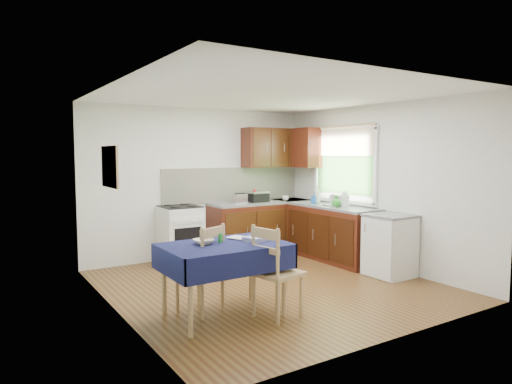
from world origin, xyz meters
TOP-DOWN VIEW (x-y plane):
  - floor at (0.00, 0.00)m, footprint 4.20×4.20m
  - ceiling at (0.00, 0.00)m, footprint 4.00×4.20m
  - wall_back at (0.00, 2.10)m, footprint 4.00×0.02m
  - wall_front at (0.00, -2.10)m, footprint 4.00×0.02m
  - wall_left at (-2.00, 0.00)m, footprint 0.02×4.20m
  - wall_right at (2.00, 0.00)m, footprint 0.02×4.20m
  - base_cabinets at (1.36, 1.26)m, footprint 1.90×2.30m
  - worktop_back at (1.05, 1.80)m, footprint 1.90×0.60m
  - worktop_right at (1.70, 0.65)m, footprint 0.60×1.70m
  - worktop_corner at (1.70, 1.80)m, footprint 0.60×0.60m
  - splashback at (0.65, 2.08)m, footprint 2.70×0.02m
  - upper_cabinets at (1.52, 1.80)m, footprint 1.20×0.85m
  - stove at (-0.50, 1.80)m, footprint 0.60×0.61m
  - window at (1.97, 0.70)m, footprint 0.04×1.48m
  - fridge at (1.70, -0.55)m, footprint 0.58×0.60m
  - corkboard at (-1.97, 0.30)m, footprint 0.04×0.62m
  - dining_table at (-1.06, -0.69)m, footprint 1.30×0.88m
  - chair_far at (-1.20, -0.49)m, footprint 0.57×0.57m
  - chair_near at (-0.64, -1.03)m, footprint 0.52×0.52m
  - toaster at (0.58, 1.75)m, footprint 0.23×0.14m
  - sandwich_press at (0.95, 1.76)m, footprint 0.32×0.28m
  - sauce_bottle at (0.86, 1.72)m, footprint 0.05×0.05m
  - yellow_packet at (1.20, 1.89)m, footprint 0.13×0.10m
  - dish_rack at (1.73, 0.58)m, footprint 0.39×0.29m
  - kettle at (1.74, 0.42)m, footprint 0.15×0.15m
  - cup at (1.48, 1.67)m, footprint 0.14×0.14m
  - soap_bottle_a at (1.66, 1.01)m, footprint 0.15×0.15m
  - soap_bottle_b at (1.61, 1.01)m, footprint 0.11×0.11m
  - soap_bottle_c at (1.59, 0.46)m, footprint 0.17×0.17m
  - plate_bowl at (-1.24, -0.58)m, footprint 0.22×0.22m
  - book at (-0.86, -0.57)m, footprint 0.27×0.30m
  - spice_jar at (-1.05, -0.59)m, footprint 0.05×0.05m
  - tea_towel at (-0.67, -0.75)m, footprint 0.30×0.25m

SIDE VIEW (x-z plane):
  - floor at x=0.00m, z-range 0.00..0.00m
  - base_cabinets at x=1.36m, z-range 0.00..0.86m
  - fridge at x=1.70m, z-range 0.00..0.88m
  - stove at x=-0.50m, z-range 0.00..0.92m
  - chair_far at x=-1.20m, z-range 0.03..1.01m
  - chair_near at x=-0.64m, z-range 0.03..1.03m
  - dining_table at x=-1.06m, z-range 0.29..1.08m
  - book at x=-0.86m, z-range 0.79..0.81m
  - tea_towel at x=-0.67m, z-range 0.79..0.84m
  - plate_bowl at x=-1.24m, z-range 0.79..0.84m
  - spice_jar at x=-1.05m, z-range 0.79..0.89m
  - worktop_back at x=1.05m, z-range 0.86..0.90m
  - worktop_right at x=1.70m, z-range 0.86..0.90m
  - worktop_corner at x=1.70m, z-range 0.86..0.90m
  - dish_rack at x=1.73m, z-range 0.83..1.01m
  - cup at x=1.48m, z-range 0.90..0.99m
  - yellow_packet at x=1.20m, z-range 0.90..1.05m
  - toaster at x=0.58m, z-range 0.89..1.07m
  - soap_bottle_c at x=1.59m, z-range 0.90..1.08m
  - sandwich_press at x=0.95m, z-range 0.90..1.09m
  - soap_bottle_b at x=1.61m, z-range 0.90..1.09m
  - kettle at x=1.74m, z-range 0.89..1.14m
  - sauce_bottle at x=0.86m, z-range 0.90..1.13m
  - soap_bottle_a at x=1.66m, z-range 0.90..1.21m
  - splashback at x=0.65m, z-range 0.90..1.50m
  - wall_back at x=0.00m, z-range 0.00..2.50m
  - wall_front at x=0.00m, z-range 0.00..2.50m
  - wall_left at x=-2.00m, z-range 0.00..2.50m
  - wall_right at x=2.00m, z-range 0.00..2.50m
  - corkboard at x=-1.97m, z-range 1.36..1.83m
  - window at x=1.97m, z-range 1.02..2.28m
  - upper_cabinets at x=1.52m, z-range 1.50..2.20m
  - ceiling at x=0.00m, z-range 2.49..2.51m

